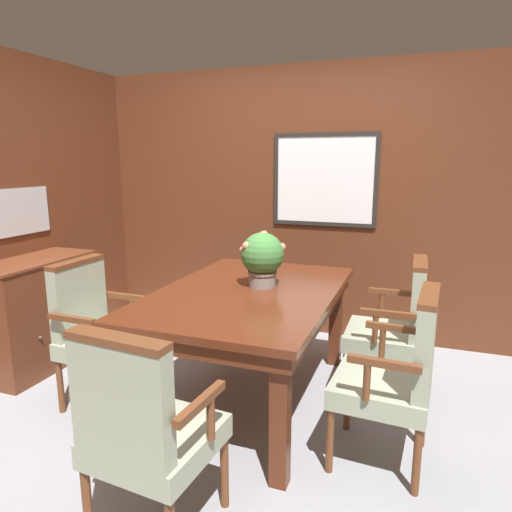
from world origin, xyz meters
TOP-DOWN VIEW (x-y plane):
  - ground_plane at (0.00, 0.00)m, footprint 14.00×14.00m
  - wall_back at (0.00, 1.69)m, footprint 7.20×0.08m
  - dining_table at (0.06, 0.27)m, footprint 1.12×1.71m
  - chair_right_near at (1.04, -0.10)m, footprint 0.52×0.56m
  - chair_head_near at (0.08, -0.99)m, footprint 0.57×0.53m
  - chair_left_near at (-0.88, -0.11)m, footprint 0.51×0.55m
  - chair_right_far at (0.99, 0.65)m, footprint 0.50×0.54m
  - potted_plant at (0.12, 0.39)m, footprint 0.31×0.29m
  - sideboard_cabinet at (-1.69, 0.19)m, footprint 0.46×0.93m

SIDE VIEW (x-z plane):
  - ground_plane at x=0.00m, z-range 0.00..0.00m
  - sideboard_cabinet at x=-1.69m, z-range 0.00..0.87m
  - chair_right_near at x=1.04m, z-range 0.04..1.02m
  - chair_head_near at x=0.08m, z-range 0.04..1.02m
  - chair_left_near at x=-0.88m, z-range 0.04..1.02m
  - chair_right_far at x=0.99m, z-range 0.04..1.02m
  - dining_table at x=0.06m, z-range 0.29..1.07m
  - potted_plant at x=0.12m, z-range 0.79..1.17m
  - wall_back at x=0.00m, z-range 0.00..2.45m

